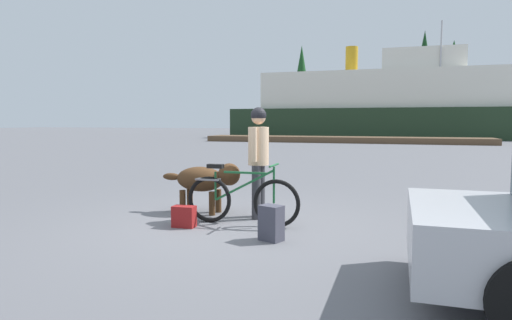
{
  "coord_description": "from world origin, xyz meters",
  "views": [
    {
      "loc": [
        2.3,
        -5.89,
        1.51
      ],
      "look_at": [
        0.16,
        0.73,
        0.89
      ],
      "focal_mm": 31.08,
      "sensor_mm": 36.0,
      "label": 1
    }
  ],
  "objects": [
    {
      "name": "pine_tree_far_left",
      "position": [
        -9.92,
        50.95,
        6.8
      ],
      "size": [
        2.94,
        2.94,
        11.19
      ],
      "color": "#4C331E",
      "rests_on": "ground_plane"
    },
    {
      "name": "ground_plane",
      "position": [
        0.0,
        0.0,
        0.0
      ],
      "size": [
        160.0,
        160.0,
        0.0
      ],
      "primitive_type": "plane",
      "color": "slate"
    },
    {
      "name": "dock_pier",
      "position": [
        -1.51,
        25.69,
        0.2
      ],
      "size": [
        19.55,
        2.72,
        0.4
      ],
      "primitive_type": "cube",
      "color": "brown",
      "rests_on": "ground_plane"
    },
    {
      "name": "ferry_boat",
      "position": [
        1.42,
        35.53,
        2.83
      ],
      "size": [
        27.35,
        7.55,
        8.2
      ],
      "color": "#1E331E",
      "rests_on": "ground_plane"
    },
    {
      "name": "person_cyclist",
      "position": [
        0.24,
        0.61,
        1.03
      ],
      "size": [
        0.32,
        0.53,
        1.72
      ],
      "color": "#333338",
      "rests_on": "ground_plane"
    },
    {
      "name": "pine_tree_far_right",
      "position": [
        7.72,
        47.54,
        6.73
      ],
      "size": [
        3.73,
        3.73,
        10.29
      ],
      "color": "#4C331E",
      "rests_on": "ground_plane"
    },
    {
      "name": "bicycle",
      "position": [
        0.14,
        0.08,
        0.38
      ],
      "size": [
        1.72,
        0.44,
        0.9
      ],
      "color": "black",
      "rests_on": "ground_plane"
    },
    {
      "name": "pine_tree_center",
      "position": [
        4.85,
        50.84,
        7.49
      ],
      "size": [
        3.25,
        3.25,
        12.15
      ],
      "color": "#4C331E",
      "rests_on": "ground_plane"
    },
    {
      "name": "backpack",
      "position": [
        0.8,
        -0.62,
        0.23
      ],
      "size": [
        0.33,
        0.29,
        0.45
      ],
      "primitive_type": "cube",
      "rotation": [
        0.0,
        0.0,
        -0.37
      ],
      "color": "#3F3F4C",
      "rests_on": "ground_plane"
    },
    {
      "name": "sailboat_moored",
      "position": [
        5.31,
        33.18,
        0.53
      ],
      "size": [
        6.63,
        1.86,
        9.54
      ],
      "color": "silver",
      "rests_on": "ground_plane"
    },
    {
      "name": "dog",
      "position": [
        -0.69,
        0.67,
        0.55
      ],
      "size": [
        1.37,
        0.48,
        0.83
      ],
      "color": "#472D19",
      "rests_on": "ground_plane"
    },
    {
      "name": "handbag_pannier",
      "position": [
        -0.58,
        -0.31,
        0.15
      ],
      "size": [
        0.33,
        0.19,
        0.3
      ],
      "primitive_type": "cube",
      "rotation": [
        0.0,
        0.0,
        0.04
      ],
      "color": "maroon",
      "rests_on": "ground_plane"
    }
  ]
}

